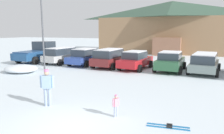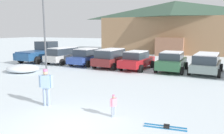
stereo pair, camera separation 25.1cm
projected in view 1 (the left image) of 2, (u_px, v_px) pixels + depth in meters
name	position (u px, v px, depth m)	size (l,w,h in m)	color
ground	(71.00, 128.00, 7.53)	(160.00, 160.00, 0.00)	silver
ski_lodge	(171.00, 27.00, 33.42)	(21.74, 10.55, 7.74)	#94714F
parked_silver_wagon	(61.00, 55.00, 22.32)	(2.31, 4.27, 1.64)	silver
parked_blue_hatchback	(85.00, 57.00, 21.44)	(2.24, 4.74, 1.62)	#304B9F
parked_maroon_van	(109.00, 57.00, 19.99)	(2.37, 4.20, 1.68)	maroon
parked_red_sedan	(135.00, 60.00, 19.00)	(2.43, 4.44, 1.60)	red
parked_green_coupe	(170.00, 61.00, 18.14)	(2.32, 4.34, 1.64)	#2E613E
parked_grey_wagon	(205.00, 62.00, 17.28)	(2.57, 4.89, 1.58)	gray
pickup_truck	(39.00, 52.00, 23.69)	(2.56, 5.36, 2.15)	navy
skier_adult_in_blue_parka	(47.00, 86.00, 9.63)	(0.59, 0.37, 1.67)	#96AACA
skier_child_in_pink_snowsuit	(116.00, 104.00, 8.48)	(0.21, 0.30, 0.89)	#A7B4D1
pair_of_skis	(168.00, 126.00, 7.64)	(1.49, 0.46, 0.08)	#1B6BAD
lamp_post	(43.00, 29.00, 18.30)	(0.44, 0.24, 6.19)	#515459
plowed_snow_pile	(21.00, 69.00, 17.53)	(2.78, 2.23, 0.62)	white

